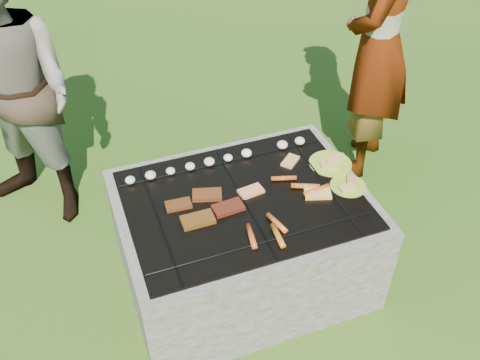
% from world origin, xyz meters
% --- Properties ---
extents(lawn, '(60.00, 60.00, 0.00)m').
position_xyz_m(lawn, '(0.00, 0.00, 0.00)').
color(lawn, '#224711').
rests_on(lawn, ground).
extents(fire_pit, '(1.30, 1.00, 0.62)m').
position_xyz_m(fire_pit, '(0.00, 0.00, 0.28)').
color(fire_pit, '#9E968C').
rests_on(fire_pit, ground).
extents(mushrooms, '(1.06, 0.06, 0.04)m').
position_xyz_m(mushrooms, '(-0.02, 0.33, 0.63)').
color(mushrooms, '#EDE3C9').
rests_on(mushrooms, fire_pit).
extents(pork_slabs, '(0.38, 0.27, 0.02)m').
position_xyz_m(pork_slabs, '(-0.21, -0.01, 0.62)').
color(pork_slabs, brown).
rests_on(pork_slabs, fire_pit).
extents(sausages, '(0.54, 0.49, 0.03)m').
position_xyz_m(sausages, '(0.17, -0.16, 0.63)').
color(sausages, red).
rests_on(sausages, fire_pit).
extents(bread_on_grate, '(0.47, 0.42, 0.02)m').
position_xyz_m(bread_on_grate, '(0.26, 0.01, 0.62)').
color(bread_on_grate, '#EAB077').
rests_on(bread_on_grate, fire_pit).
extents(plate_far, '(0.25, 0.25, 0.03)m').
position_xyz_m(plate_far, '(0.56, 0.10, 0.61)').
color(plate_far, yellow).
rests_on(plate_far, fire_pit).
extents(plate_near, '(0.25, 0.25, 0.03)m').
position_xyz_m(plate_near, '(0.56, -0.10, 0.61)').
color(plate_near, gold).
rests_on(plate_near, fire_pit).
extents(cook, '(0.80, 0.80, 1.87)m').
position_xyz_m(cook, '(1.19, 0.71, 0.94)').
color(cook, gray).
rests_on(cook, ground).
extents(bystander, '(1.06, 1.06, 1.73)m').
position_xyz_m(bystander, '(-1.03, 1.00, 0.87)').
color(bystander, gray).
rests_on(bystander, ground).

